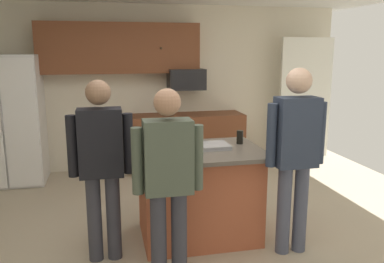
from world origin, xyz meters
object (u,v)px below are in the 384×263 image
(person_guest_right, at_px, (168,175))
(glass_pilsner, at_px, (174,144))
(person_host_foreground, at_px, (295,149))
(glass_short_whisky, at_px, (240,137))
(kitchen_island, at_px, (198,193))
(glass_dark_ale, at_px, (167,153))
(person_guest_left, at_px, (101,159))
(mug_blue_stoneware, at_px, (161,142))
(microwave_over_range, at_px, (186,79))
(serving_tray, at_px, (207,146))
(refrigerator, at_px, (9,120))

(person_guest_right, distance_m, glass_pilsner, 0.75)
(person_host_foreground, xyz_separation_m, glass_short_whisky, (-0.30, 0.66, -0.02))
(person_guest_right, relative_size, glass_short_whisky, 11.37)
(kitchen_island, height_order, glass_pilsner, glass_pilsner)
(glass_dark_ale, bearing_deg, glass_short_whisky, 28.71)
(kitchen_island, height_order, glass_short_whisky, glass_short_whisky)
(kitchen_island, bearing_deg, person_guest_left, -165.01)
(person_guest_right, xyz_separation_m, mug_blue_stoneware, (0.08, 0.97, 0.04))
(person_guest_left, bearing_deg, glass_short_whisky, 1.07)
(mug_blue_stoneware, bearing_deg, glass_short_whisky, -4.57)
(kitchen_island, height_order, person_guest_right, person_guest_right)
(microwave_over_range, xyz_separation_m, person_guest_right, (-0.79, -3.11, -0.52))
(person_guest_left, height_order, person_host_foreground, person_host_foreground)
(glass_short_whisky, xyz_separation_m, serving_tray, (-0.39, -0.12, -0.05))
(microwave_over_range, height_order, glass_dark_ale, microwave_over_range)
(person_host_foreground, distance_m, glass_pilsner, 1.14)
(refrigerator, relative_size, mug_blue_stoneware, 13.66)
(person_guest_right, distance_m, mug_blue_stoneware, 0.97)
(glass_short_whisky, distance_m, mug_blue_stoneware, 0.84)
(glass_pilsner, bearing_deg, mug_blue_stoneware, 111.61)
(refrigerator, xyz_separation_m, person_guest_right, (1.81, -3.00, 0.01))
(refrigerator, height_order, serving_tray, refrigerator)
(glass_dark_ale, bearing_deg, person_host_foreground, -9.22)
(mug_blue_stoneware, height_order, glass_pilsner, glass_pilsner)
(kitchen_island, height_order, glass_dark_ale, glass_dark_ale)
(kitchen_island, xyz_separation_m, glass_dark_ale, (-0.37, -0.31, 0.52))
(refrigerator, bearing_deg, glass_pilsner, -48.95)
(refrigerator, xyz_separation_m, person_host_foreground, (3.02, -2.75, 0.10))
(microwave_over_range, xyz_separation_m, person_guest_left, (-1.31, -2.62, -0.50))
(glass_short_whisky, bearing_deg, kitchen_island, -161.91)
(glass_pilsner, bearing_deg, refrigerator, 131.05)
(refrigerator, height_order, kitchen_island, refrigerator)
(person_host_foreground, bearing_deg, glass_short_whisky, -33.01)
(refrigerator, bearing_deg, glass_short_whisky, -37.60)
(kitchen_island, distance_m, person_guest_left, 1.09)
(glass_short_whisky, bearing_deg, person_host_foreground, -65.12)
(microwave_over_range, xyz_separation_m, glass_short_whisky, (0.12, -2.21, -0.45))
(kitchen_island, relative_size, serving_tray, 2.92)
(microwave_over_range, bearing_deg, refrigerator, -177.40)
(person_guest_right, height_order, glass_dark_ale, person_guest_right)
(person_guest_left, bearing_deg, person_guest_right, -58.46)
(person_guest_right, height_order, glass_short_whisky, person_guest_right)
(person_guest_left, relative_size, glass_short_whisky, 11.65)
(microwave_over_range, height_order, person_guest_left, person_guest_left)
(serving_tray, bearing_deg, glass_short_whisky, 16.68)
(refrigerator, xyz_separation_m, serving_tray, (2.33, -2.21, 0.03))
(microwave_over_range, distance_m, person_guest_left, 2.98)
(glass_dark_ale, height_order, serving_tray, glass_dark_ale)
(person_host_foreground, bearing_deg, person_guest_left, 24.11)
(person_guest_left, relative_size, glass_dark_ale, 12.94)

